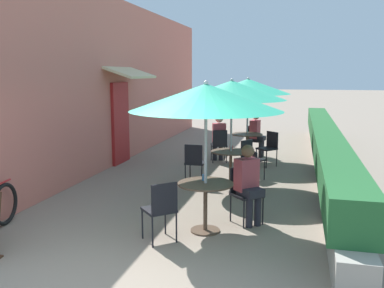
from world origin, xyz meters
name	(u,v)px	position (x,y,z in m)	size (l,w,h in m)	color
cafe_facade_wall	(123,82)	(-2.54, 6.94, 2.09)	(0.98, 14.15, 4.20)	#C66B5B
planter_hedge	(325,147)	(2.75, 6.98, 0.54)	(0.60, 13.15, 1.01)	gray
patio_table_near	(205,195)	(0.81, 2.07, 0.55)	(0.82, 0.82, 0.74)	brown
patio_umbrella_near	(206,97)	(0.81, 2.07, 1.99)	(2.20, 2.20, 2.23)	#B7B7BC
cafe_chair_near_left	(161,207)	(0.31, 1.50, 0.52)	(0.57, 0.57, 0.87)	black
cafe_chair_near_right	(244,190)	(1.31, 2.63, 0.52)	(0.57, 0.57, 0.87)	black
seated_patron_near_right	(249,181)	(1.39, 2.55, 0.69)	(0.51, 0.51, 1.25)	#23232D
coffee_cup_near	(204,177)	(0.76, 2.22, 0.79)	(0.07, 0.07, 0.09)	teal
patio_table_mid	(231,160)	(0.76, 4.74, 0.55)	(0.82, 0.82, 0.74)	brown
patio_umbrella_mid	(232,90)	(0.76, 4.74, 1.99)	(2.20, 2.20, 2.23)	#B7B7BC
cafe_chair_mid_left	(247,169)	(1.18, 4.11, 0.52)	(0.54, 0.54, 0.87)	black
cafe_chair_mid_right	(250,156)	(1.10, 5.42, 0.52)	(0.55, 0.55, 0.87)	black
cafe_chair_mid_back	(195,160)	(0.01, 4.69, 0.52)	(0.41, 0.41, 0.87)	black
coffee_cup_mid	(231,148)	(0.75, 4.86, 0.79)	(0.07, 0.07, 0.09)	#B73D3D
patio_table_far	(247,141)	(0.79, 7.36, 0.55)	(0.82, 0.82, 0.74)	brown
patio_umbrella_far	(248,86)	(0.79, 7.36, 1.99)	(2.20, 2.20, 2.23)	#B7B7BC
cafe_chair_far_left	(219,143)	(0.10, 7.05, 0.52)	(0.51, 0.51, 0.87)	black
seated_patron_far_left	(219,136)	(0.06, 7.16, 0.69)	(0.43, 0.48, 1.25)	#23232D
cafe_chair_far_right	(269,146)	(1.40, 6.92, 0.52)	(0.56, 0.56, 0.87)	black
cafe_chair_far_back	(253,138)	(0.86, 8.11, 0.52)	(0.47, 0.47, 0.87)	black
seated_patron_far_back	(257,132)	(0.97, 8.09, 0.69)	(0.46, 0.39, 1.25)	#23232D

